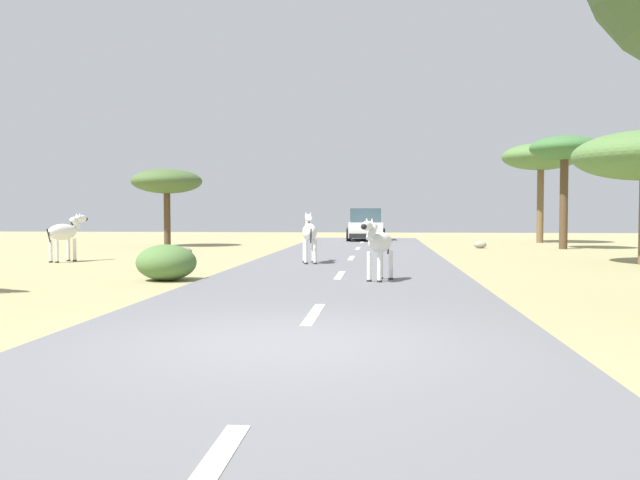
# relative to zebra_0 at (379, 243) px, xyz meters

# --- Properties ---
(ground_plane) EXTENTS (90.00, 90.00, 0.00)m
(ground_plane) POSITION_rel_zebra_0_xyz_m (-1.03, -6.76, -0.86)
(ground_plane) COLOR #998E60
(road) EXTENTS (6.00, 64.00, 0.05)m
(road) POSITION_rel_zebra_0_xyz_m (-0.91, -6.76, -0.84)
(road) COLOR slate
(road) RESTS_ON ground_plane
(lane_markings) EXTENTS (0.16, 56.00, 0.01)m
(lane_markings) POSITION_rel_zebra_0_xyz_m (-0.91, -7.76, -0.81)
(lane_markings) COLOR silver
(lane_markings) RESTS_ON road
(zebra_0) EXTENTS (0.79, 1.36, 1.36)m
(zebra_0) POSITION_rel_zebra_0_xyz_m (0.00, 0.00, 0.00)
(zebra_0) COLOR silver
(zebra_0) RESTS_ON road
(zebra_2) EXTENTS (0.59, 1.59, 1.51)m
(zebra_2) POSITION_rel_zebra_0_xyz_m (-2.04, 4.96, 0.08)
(zebra_2) COLOR silver
(zebra_2) RESTS_ON road
(zebra_3) EXTENTS (0.83, 1.55, 1.53)m
(zebra_3) POSITION_rel_zebra_0_xyz_m (-9.76, 5.41, 0.05)
(zebra_3) COLOR silver
(zebra_3) RESTS_ON ground_plane
(car_0) EXTENTS (2.11, 4.39, 1.74)m
(car_0) POSITION_rel_zebra_0_xyz_m (-0.80, 21.78, -0.02)
(car_0) COLOR white
(car_0) RESTS_ON road
(tree_1) EXTENTS (3.22, 3.22, 3.55)m
(tree_1) POSITION_rel_zebra_0_xyz_m (-9.78, 15.25, 2.09)
(tree_1) COLOR #4C3823
(tree_1) RESTS_ON ground_plane
(tree_2) EXTENTS (3.92, 3.92, 5.12)m
(tree_2) POSITION_rel_zebra_0_xyz_m (8.21, 20.49, 3.52)
(tree_2) COLOR brown
(tree_2) RESTS_ON ground_plane
(tree_5) EXTENTS (2.88, 2.88, 4.78)m
(tree_5) POSITION_rel_zebra_0_xyz_m (7.75, 14.43, 3.29)
(tree_5) COLOR #4C3823
(tree_5) RESTS_ON ground_plane
(bush_0) EXTENTS (1.35, 1.22, 0.81)m
(bush_0) POSITION_rel_zebra_0_xyz_m (-4.75, 0.15, -0.46)
(bush_0) COLOR #4C7038
(bush_0) RESTS_ON ground_plane
(rock_0) EXTENTS (0.55, 0.38, 0.31)m
(rock_0) POSITION_rel_zebra_0_xyz_m (4.34, 14.78, -0.71)
(rock_0) COLOR gray
(rock_0) RESTS_ON ground_plane
(rock_1) EXTENTS (0.53, 0.39, 0.31)m
(rock_1) POSITION_rel_zebra_0_xyz_m (-6.92, 8.60, -0.71)
(rock_1) COLOR gray
(rock_1) RESTS_ON ground_plane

